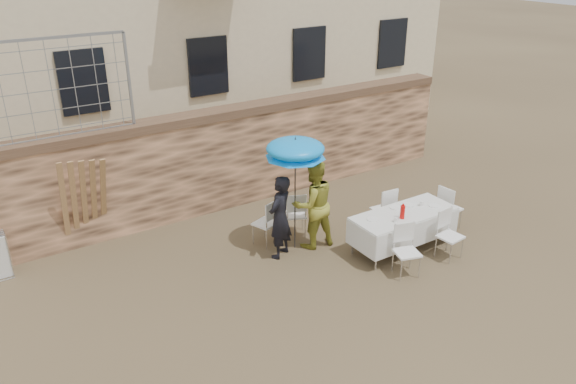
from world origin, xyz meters
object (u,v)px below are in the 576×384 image
umbrella (295,152)px  table_chair_back (383,208)px  couple_chair_right (295,213)px  table_chair_front_right (450,235)px  soda_bottle (402,212)px  table_chair_front_left (407,251)px  table_chair_side (450,207)px  man_suit (280,217)px  couple_chair_left (265,222)px  woman_dress (313,204)px  banquet_table (404,215)px

umbrella → table_chair_back: size_ratio=2.21×
couple_chair_right → table_chair_front_right: size_ratio=1.00×
couple_chair_right → soda_bottle: bearing=149.6°
table_chair_front_left → table_chair_side: size_ratio=1.00×
man_suit → table_chair_front_right: bearing=117.1°
couple_chair_right → table_chair_side: bearing=176.3°
table_chair_back → table_chair_side: same height
table_chair_side → soda_bottle: bearing=92.9°
table_chair_front_right → soda_bottle: bearing=133.2°
couple_chair_left → table_chair_front_right: 3.54m
couple_chair_right → table_chair_back: same height
couple_chair_right → woman_dress: bearing=119.1°
table_chair_front_left → table_chair_back: bearing=79.4°
soda_bottle → man_suit: bearing=148.6°
man_suit → table_chair_front_right: size_ratio=1.71×
table_chair_back → table_chair_front_left: bearing=66.9°
couple_chair_left → couple_chair_right: 0.70m
table_chair_side → table_chair_front_left: bearing=107.1°
couple_chair_left → table_chair_front_right: bearing=118.5°
couple_chair_right → soda_bottle: soda_bottle is taller
table_chair_front_right → woman_dress: bearing=130.6°
man_suit → umbrella: umbrella is taller
woman_dress → couple_chair_right: woman_dress is taller
woman_dress → umbrella: umbrella is taller
couple_chair_right → table_chair_front_right: (1.95, -2.34, 0.00)m
couple_chair_right → table_chair_front_right: bearing=153.7°
couple_chair_left → table_chair_front_right: same height
banquet_table → table_chair_side: (1.40, 0.10, -0.25)m
soda_bottle → woman_dress: bearing=135.3°
couple_chair_right → banquet_table: size_ratio=0.46×
soda_bottle → table_chair_back: (0.40, 0.95, -0.43)m
umbrella → couple_chair_left: umbrella is taller
umbrella → couple_chair_left: (-0.40, 0.45, -1.53)m
woman_dress → banquet_table: 1.76m
table_chair_side → man_suit: bearing=69.2°
woman_dress → table_chair_front_right: size_ratio=1.87×
man_suit → couple_chair_left: 0.65m
woman_dress → umbrella: (-0.35, 0.10, 1.11)m
man_suit → couple_chair_left: size_ratio=1.71×
table_chair_front_right → table_chair_back: bearing=94.8°
man_suit → table_chair_front_left: 2.40m
soda_bottle → table_chair_front_left: bearing=-123.7°
umbrella → table_chair_back: 2.50m
woman_dress → couple_chair_left: woman_dress is taller
table_chair_front_left → man_suit: bearing=147.6°
table_chair_back → umbrella: bearing=-5.8°
table_chair_front_left → couple_chair_left: bearing=140.3°
couple_chair_right → table_chair_front_right: 3.05m
couple_chair_left → table_chair_side: size_ratio=1.00×
couple_chair_left → soda_bottle: bearing=118.2°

